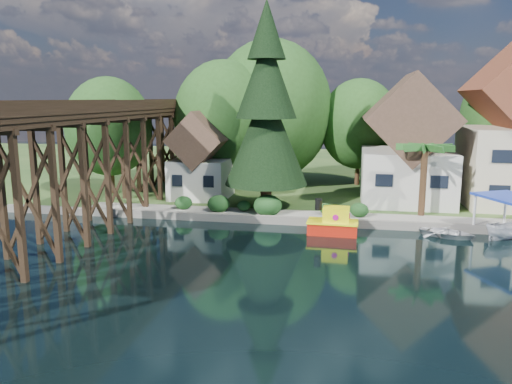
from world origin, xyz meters
TOP-DOWN VIEW (x-y plane):
  - ground at (0.00, 0.00)m, footprint 140.00×140.00m
  - bank at (0.00, 34.00)m, footprint 140.00×52.00m
  - seawall at (4.00, 8.00)m, footprint 60.00×0.40m
  - promenade at (6.00, 9.30)m, footprint 50.00×2.60m
  - trestle_bridge at (-16.00, 5.17)m, footprint 4.12×44.18m
  - house_left at (7.00, 16.00)m, footprint 7.64×8.64m
  - shed at (-11.00, 14.50)m, footprint 5.09×5.40m
  - bg_trees at (1.00, 21.25)m, footprint 49.90×13.30m
  - shrubs at (-4.60, 9.26)m, footprint 15.76×2.47m
  - conifer at (-4.48, 11.09)m, footprint 6.68×6.68m
  - palm_tree at (7.70, 10.64)m, footprint 5.39×5.39m
  - tugboat at (1.17, 5.99)m, footprint 3.58×2.04m
  - boat_white_a at (8.95, 6.70)m, footprint 4.40×3.92m
  - boat_canopy at (12.94, 6.79)m, footprint 4.79×5.46m

SIDE VIEW (x-z plane):
  - ground at x=0.00m, z-range 0.00..0.00m
  - bank at x=0.00m, z-range 0.00..0.50m
  - seawall at x=4.00m, z-range 0.00..0.62m
  - boat_white_a at x=8.95m, z-range 0.00..0.75m
  - promenade at x=6.00m, z-range 0.50..0.56m
  - tugboat at x=1.17m, z-range -0.51..2.04m
  - shrubs at x=-4.60m, z-range 0.38..2.08m
  - boat_canopy at x=12.94m, z-range -0.21..2.73m
  - shed at x=-11.00m, z-range -0.10..7.75m
  - house_left at x=7.00m, z-range -0.37..10.65m
  - trestle_bridge at x=-16.00m, z-range 0.70..10.00m
  - palm_tree at x=7.70m, z-range 2.69..8.55m
  - bg_trees at x=1.00m, z-range 2.00..12.57m
  - conifer at x=-4.48m, z-range 0.19..16.65m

